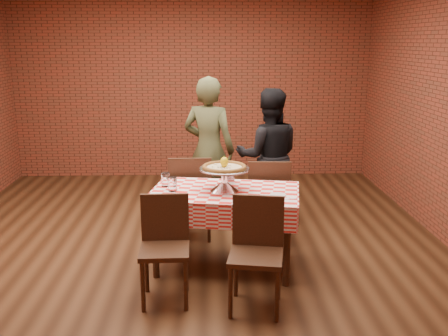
{
  "coord_description": "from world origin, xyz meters",
  "views": [
    {
      "loc": [
        0.24,
        -4.97,
        2.11
      ],
      "look_at": [
        0.39,
        -0.35,
        0.95
      ],
      "focal_mm": 40.8,
      "sensor_mm": 36.0,
      "label": 1
    }
  ],
  "objects_px": {
    "water_glass_left": "(172,184)",
    "chair_far_left": "(191,196)",
    "chair_near_right": "(256,257)",
    "water_glass_right": "(166,180)",
    "condiment_caddy": "(230,176)",
    "table": "(225,229)",
    "chair_far_right": "(268,199)",
    "pizza": "(224,168)",
    "chair_near_left": "(165,252)",
    "diner_black": "(268,156)",
    "pizza_stand": "(224,180)",
    "diner_olive": "(209,150)"
  },
  "relations": [
    {
      "from": "chair_near_right",
      "to": "diner_olive",
      "type": "bearing_deg",
      "value": 109.36
    },
    {
      "from": "water_glass_right",
      "to": "chair_far_left",
      "type": "bearing_deg",
      "value": 71.28
    },
    {
      "from": "water_glass_right",
      "to": "diner_olive",
      "type": "xyz_separation_m",
      "value": [
        0.42,
        1.17,
        0.04
      ]
    },
    {
      "from": "pizza",
      "to": "chair_near_left",
      "type": "distance_m",
      "value": 0.99
    },
    {
      "from": "condiment_caddy",
      "to": "chair_far_left",
      "type": "relative_size",
      "value": 0.14
    },
    {
      "from": "table",
      "to": "water_glass_left",
      "type": "height_order",
      "value": "water_glass_left"
    },
    {
      "from": "pizza_stand",
      "to": "diner_black",
      "type": "xyz_separation_m",
      "value": [
        0.56,
        1.27,
        -0.07
      ]
    },
    {
      "from": "water_glass_left",
      "to": "chair_far_left",
      "type": "relative_size",
      "value": 0.14
    },
    {
      "from": "condiment_caddy",
      "to": "chair_near_left",
      "type": "height_order",
      "value": "condiment_caddy"
    },
    {
      "from": "water_glass_left",
      "to": "chair_near_right",
      "type": "height_order",
      "value": "chair_near_right"
    },
    {
      "from": "chair_far_left",
      "to": "water_glass_right",
      "type": "bearing_deg",
      "value": 70.32
    },
    {
      "from": "pizza",
      "to": "chair_near_right",
      "type": "xyz_separation_m",
      "value": [
        0.22,
        -0.8,
        -0.53
      ]
    },
    {
      "from": "table",
      "to": "chair_near_right",
      "type": "distance_m",
      "value": 0.84
    },
    {
      "from": "pizza",
      "to": "chair_far_right",
      "type": "relative_size",
      "value": 0.44
    },
    {
      "from": "table",
      "to": "chair_far_right",
      "type": "xyz_separation_m",
      "value": [
        0.48,
        0.66,
        0.08
      ]
    },
    {
      "from": "pizza_stand",
      "to": "diner_olive",
      "type": "distance_m",
      "value": 1.35
    },
    {
      "from": "chair_far_right",
      "to": "diner_olive",
      "type": "distance_m",
      "value": 1.01
    },
    {
      "from": "pizza",
      "to": "chair_far_right",
      "type": "bearing_deg",
      "value": 53.51
    },
    {
      "from": "pizza",
      "to": "chair_near_right",
      "type": "bearing_deg",
      "value": -74.51
    },
    {
      "from": "condiment_caddy",
      "to": "chair_near_right",
      "type": "bearing_deg",
      "value": -78.16
    },
    {
      "from": "chair_far_right",
      "to": "diner_olive",
      "type": "xyz_separation_m",
      "value": [
        -0.63,
        0.68,
        0.4
      ]
    },
    {
      "from": "water_glass_right",
      "to": "diner_black",
      "type": "height_order",
      "value": "diner_black"
    },
    {
      "from": "table",
      "to": "pizza_stand",
      "type": "relative_size",
      "value": 2.82
    },
    {
      "from": "pizza",
      "to": "chair_far_left",
      "type": "relative_size",
      "value": 0.44
    },
    {
      "from": "chair_near_right",
      "to": "diner_black",
      "type": "height_order",
      "value": "diner_black"
    },
    {
      "from": "condiment_caddy",
      "to": "diner_black",
      "type": "xyz_separation_m",
      "value": [
        0.5,
        0.98,
        -0.03
      ]
    },
    {
      "from": "table",
      "to": "chair_far_right",
      "type": "bearing_deg",
      "value": 53.73
    },
    {
      "from": "diner_black",
      "to": "table",
      "type": "bearing_deg",
      "value": 67.86
    },
    {
      "from": "diner_black",
      "to": "water_glass_left",
      "type": "bearing_deg",
      "value": 52.12
    },
    {
      "from": "chair_far_right",
      "to": "diner_olive",
      "type": "relative_size",
      "value": 0.53
    },
    {
      "from": "chair_far_left",
      "to": "condiment_caddy",
      "type": "bearing_deg",
      "value": 127.44
    },
    {
      "from": "water_glass_left",
      "to": "water_glass_right",
      "type": "relative_size",
      "value": 1.0
    },
    {
      "from": "chair_near_left",
      "to": "diner_olive",
      "type": "relative_size",
      "value": 0.51
    },
    {
      "from": "pizza",
      "to": "condiment_caddy",
      "type": "bearing_deg",
      "value": 77.99
    },
    {
      "from": "chair_near_left",
      "to": "diner_olive",
      "type": "xyz_separation_m",
      "value": [
        0.37,
        2.0,
        0.42
      ]
    },
    {
      "from": "pizza_stand",
      "to": "condiment_caddy",
      "type": "relative_size",
      "value": 3.52
    },
    {
      "from": "diner_olive",
      "to": "diner_black",
      "type": "relative_size",
      "value": 1.08
    },
    {
      "from": "water_glass_left",
      "to": "diner_olive",
      "type": "bearing_deg",
      "value": 75.67
    },
    {
      "from": "chair_far_left",
      "to": "chair_near_right",
      "type": "bearing_deg",
      "value": 108.52
    },
    {
      "from": "condiment_caddy",
      "to": "diner_olive",
      "type": "relative_size",
      "value": 0.08
    },
    {
      "from": "chair_near_left",
      "to": "diner_olive",
      "type": "bearing_deg",
      "value": 77.83
    },
    {
      "from": "water_glass_right",
      "to": "condiment_caddy",
      "type": "bearing_deg",
      "value": 10.63
    },
    {
      "from": "pizza_stand",
      "to": "chair_near_right",
      "type": "height_order",
      "value": "pizza_stand"
    },
    {
      "from": "table",
      "to": "chair_far_left",
      "type": "bearing_deg",
      "value": 113.65
    },
    {
      "from": "chair_near_right",
      "to": "condiment_caddy",
      "type": "bearing_deg",
      "value": 108.29
    },
    {
      "from": "chair_far_right",
      "to": "chair_far_left",
      "type": "bearing_deg",
      "value": -5.74
    },
    {
      "from": "pizza_stand",
      "to": "chair_far_left",
      "type": "height_order",
      "value": "pizza_stand"
    },
    {
      "from": "water_glass_left",
      "to": "diner_black",
      "type": "xyz_separation_m",
      "value": [
        1.04,
        1.27,
        -0.03
      ]
    },
    {
      "from": "water_glass_left",
      "to": "pizza",
      "type": "bearing_deg",
      "value": -0.37
    },
    {
      "from": "chair_near_right",
      "to": "diner_olive",
      "type": "distance_m",
      "value": 2.22
    }
  ]
}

